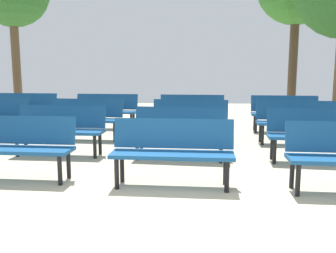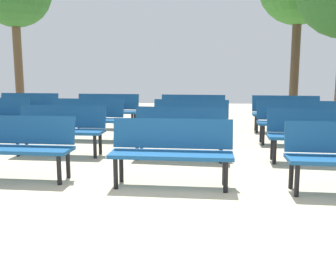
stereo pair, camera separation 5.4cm
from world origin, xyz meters
name	(u,v)px [view 1 (the left image)]	position (x,y,z in m)	size (l,w,h in m)	color
ground_plane	(153,238)	(0.00, 0.00, 0.00)	(26.15, 26.15, 0.00)	#BCAD8E
bench_r0_c1	(17,143)	(-2.05, 1.77, 0.50)	(1.62, 0.57, 0.87)	navy
bench_r0_c2	(173,148)	(0.13, 1.57, 0.50)	(1.62, 0.56, 0.87)	navy
bench_r1_c1	(60,127)	(-1.94, 3.25, 0.50)	(1.62, 0.57, 0.87)	navy
bench_r1_c2	(180,129)	(0.21, 3.06, 0.50)	(1.64, 0.64, 0.87)	navy
bench_r1_c3	(317,132)	(2.46, 2.90, 0.50)	(1.64, 0.64, 0.87)	navy
bench_r2_c1	(86,116)	(-1.87, 4.71, 0.50)	(1.63, 0.59, 0.87)	navy
bench_r2_c2	(190,118)	(0.39, 4.61, 0.50)	(1.64, 0.64, 0.87)	navy
bench_r2_c3	(296,119)	(2.57, 4.42, 0.50)	(1.63, 0.58, 0.87)	navy
bench_r3_c0	(26,107)	(-3.93, 6.43, 0.50)	(1.63, 0.58, 0.87)	navy
bench_r3_c1	(106,109)	(-1.74, 6.24, 0.50)	(1.62, 0.57, 0.87)	navy
bench_r3_c2	(192,110)	(0.46, 6.05, 0.50)	(1.63, 0.59, 0.87)	navy
bench_r3_c3	(285,111)	(2.71, 5.88, 0.50)	(1.63, 0.61, 0.87)	navy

